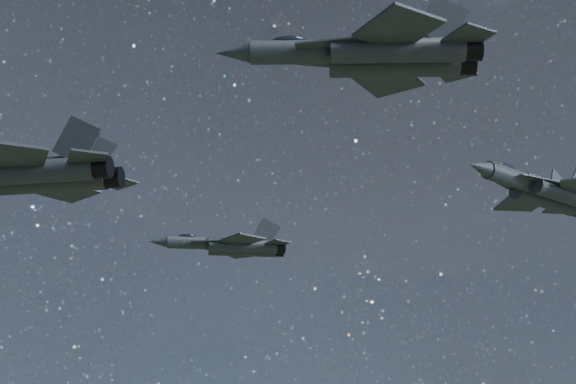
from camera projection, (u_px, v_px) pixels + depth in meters
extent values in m
cube|color=#2D3339|center=(37.00, 171.00, 56.96)|extent=(8.57, 4.95, 1.37)
cylinder|color=#2D3339|center=(35.00, 172.00, 55.76)|extent=(8.79, 5.09, 1.65)
cylinder|color=#2D3339|center=(48.00, 182.00, 57.73)|extent=(8.79, 5.09, 1.65)
cylinder|color=black|center=(101.00, 168.00, 54.98)|extent=(1.87, 1.95, 1.52)
cylinder|color=black|center=(112.00, 178.00, 56.96)|extent=(1.87, 1.95, 1.52)
cube|color=#2D3339|center=(0.00, 181.00, 58.85)|extent=(5.62, 2.35, 0.13)
cube|color=#2D3339|center=(14.00, 156.00, 53.48)|extent=(4.63, 5.07, 0.21)
cube|color=#2D3339|center=(61.00, 190.00, 60.21)|extent=(6.02, 5.88, 0.21)
cube|color=#2D3339|center=(87.00, 158.00, 53.83)|extent=(2.70, 2.89, 0.16)
cube|color=#2D3339|center=(114.00, 182.00, 58.38)|extent=(3.57, 3.52, 0.16)
cube|color=#2D3339|center=(77.00, 141.00, 55.65)|extent=(3.31, 1.90, 3.76)
cube|color=#2D3339|center=(92.00, 154.00, 58.13)|extent=(3.54, 1.36, 3.76)
cylinder|color=#2D3339|center=(197.00, 243.00, 89.42)|extent=(6.79, 2.27, 1.40)
cone|color=#2D3339|center=(158.00, 242.00, 88.96)|extent=(2.31, 1.53, 1.26)
ellipsoid|color=#19202E|center=(188.00, 237.00, 89.52)|extent=(2.25, 1.22, 0.69)
cube|color=#2D3339|center=(239.00, 245.00, 89.92)|extent=(7.49, 2.31, 1.17)
cylinder|color=#2D3339|center=(243.00, 246.00, 88.98)|extent=(7.68, 2.38, 1.40)
cylinder|color=#2D3339|center=(242.00, 250.00, 90.68)|extent=(7.68, 2.38, 1.40)
cylinder|color=black|center=(280.00, 247.00, 89.43)|extent=(1.33, 1.44, 1.30)
cylinder|color=black|center=(278.00, 251.00, 91.13)|extent=(1.33, 1.44, 1.30)
cube|color=#2D3339|center=(212.00, 242.00, 88.42)|extent=(4.75, 2.43, 0.11)
cube|color=#2D3339|center=(212.00, 247.00, 90.71)|extent=(4.73, 1.27, 0.11)
cube|color=#2D3339|center=(243.00, 240.00, 86.98)|extent=(4.72, 4.94, 0.18)
cube|color=#2D3339|center=(239.00, 253.00, 92.75)|extent=(5.10, 5.16, 0.18)
cube|color=#2D3339|center=(278.00, 243.00, 88.35)|extent=(2.77, 2.87, 0.14)
cube|color=#2D3339|center=(274.00, 252.00, 92.25)|extent=(3.01, 3.05, 0.14)
cube|color=#2D3339|center=(267.00, 231.00, 89.59)|extent=(3.09, 0.80, 3.20)
cube|color=#2D3339|center=(265.00, 237.00, 91.71)|extent=(3.14, 0.51, 3.20)
cylinder|color=#2D3339|center=(308.00, 52.00, 45.99)|extent=(6.75, 3.12, 1.40)
cone|color=#2D3339|center=(234.00, 53.00, 46.09)|extent=(2.40, 1.78, 1.25)
ellipsoid|color=#19202E|center=(289.00, 42.00, 46.23)|extent=(2.30, 1.47, 0.69)
cube|color=#2D3339|center=(389.00, 52.00, 45.87)|extent=(7.43, 3.25, 1.16)
cylinder|color=#2D3339|center=(397.00, 51.00, 44.89)|extent=(7.61, 3.35, 1.40)
cylinder|color=#2D3339|center=(394.00, 65.00, 46.58)|extent=(7.61, 3.35, 1.40)
cylinder|color=black|center=(471.00, 50.00, 44.79)|extent=(1.47, 1.55, 1.29)
cylinder|color=black|center=(465.00, 65.00, 46.49)|extent=(1.47, 1.55, 1.29)
cube|color=#2D3339|center=(337.00, 43.00, 44.78)|extent=(4.60, 2.96, 0.11)
cube|color=#2D3339|center=(336.00, 63.00, 47.07)|extent=(4.72, 1.35, 0.11)
cube|color=#2D3339|center=(398.00, 28.00, 42.91)|extent=(4.35, 4.65, 0.18)
cube|color=#2D3339|center=(388.00, 79.00, 48.68)|extent=(5.13, 5.11, 0.18)
cube|color=#2D3339|center=(468.00, 37.00, 43.75)|extent=(2.55, 2.68, 0.13)
cube|color=#2D3339|center=(455.00, 71.00, 47.66)|extent=(3.04, 3.04, 0.13)
cube|color=#2D3339|center=(443.00, 21.00, 45.15)|extent=(2.97, 1.21, 3.18)
cube|color=#2D3339|center=(437.00, 41.00, 47.27)|extent=(3.09, 0.73, 3.18)
cylinder|color=#2D3339|center=(515.00, 179.00, 72.46)|extent=(7.76, 4.65, 1.64)
cone|color=#2D3339|center=(479.00, 167.00, 69.51)|extent=(2.90, 2.37, 1.47)
ellipsoid|color=#19202E|center=(506.00, 168.00, 71.97)|extent=(2.73, 2.02, 0.81)
cube|color=#2D3339|center=(551.00, 191.00, 75.63)|extent=(8.50, 4.94, 1.36)
cylinder|color=#2D3339|center=(564.00, 194.00, 74.95)|extent=(8.72, 5.08, 1.64)
cylinder|color=#2D3339|center=(545.00, 200.00, 76.51)|extent=(8.72, 5.08, 1.64)
cylinder|color=black|center=(574.00, 209.00, 79.34)|extent=(1.86, 1.94, 1.51)
cube|color=#2D3339|center=(541.00, 181.00, 72.46)|extent=(5.58, 2.35, 0.13)
cube|color=#2D3339|center=(515.00, 188.00, 74.58)|extent=(5.13, 4.08, 0.13)
cube|color=#2D3339|center=(521.00, 203.00, 78.34)|extent=(4.58, 5.02, 0.21)
cube|color=#2D3339|center=(559.00, 209.00, 80.18)|extent=(2.67, 2.86, 0.16)
cube|color=#2D3339|center=(559.00, 187.00, 79.12)|extent=(3.28, 1.90, 3.73)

